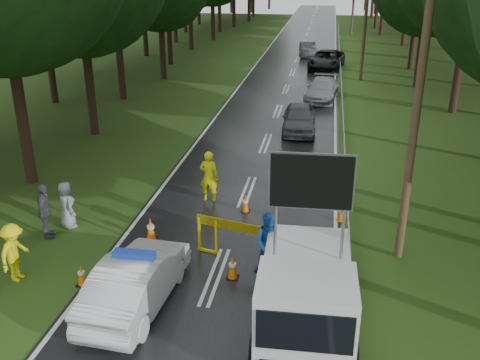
% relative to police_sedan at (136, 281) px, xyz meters
% --- Properties ---
extents(ground, '(160.00, 160.00, 0.00)m').
position_rel_police_sedan_xyz_m(ground, '(1.68, 1.64, -0.71)').
color(ground, '#264213').
rests_on(ground, ground).
extents(road, '(7.00, 140.00, 0.02)m').
position_rel_police_sedan_xyz_m(road, '(1.68, 31.64, -0.70)').
color(road, black).
rests_on(road, ground).
extents(guardrail, '(0.12, 60.06, 0.70)m').
position_rel_police_sedan_xyz_m(guardrail, '(5.38, 31.30, -0.16)').
color(guardrail, gray).
rests_on(guardrail, ground).
extents(utility_pole_near, '(1.40, 0.24, 10.00)m').
position_rel_police_sedan_xyz_m(utility_pole_near, '(6.88, 3.64, 4.35)').
color(utility_pole_near, '#4F3525').
rests_on(utility_pole_near, ground).
extents(utility_pole_mid, '(1.40, 0.24, 10.00)m').
position_rel_police_sedan_xyz_m(utility_pole_mid, '(6.88, 29.64, 4.35)').
color(utility_pole_mid, '#4F3525').
rests_on(utility_pole_mid, ground).
extents(police_sedan, '(1.78, 4.39, 1.56)m').
position_rel_police_sedan_xyz_m(police_sedan, '(0.00, 0.00, 0.00)').
color(police_sedan, silver).
rests_on(police_sedan, ground).
extents(work_truck, '(2.39, 5.09, 4.00)m').
position_rel_police_sedan_xyz_m(work_truck, '(4.27, -0.30, 0.37)').
color(work_truck, gray).
rests_on(work_truck, ground).
extents(barrier, '(2.89, 0.79, 1.23)m').
position_rel_police_sedan_xyz_m(barrier, '(2.31, 2.64, 0.21)').
color(barrier, yellow).
rests_on(barrier, ground).
extents(officer, '(0.74, 0.52, 1.93)m').
position_rel_police_sedan_xyz_m(officer, '(0.43, 6.64, 0.25)').
color(officer, '#FCFB0D').
rests_on(officer, ground).
extents(civilian, '(0.94, 0.76, 1.84)m').
position_rel_police_sedan_xyz_m(civilian, '(3.16, 2.14, 0.21)').
color(civilian, '#1A51AD').
rests_on(civilian, ground).
extents(bystander_left, '(0.69, 1.13, 1.70)m').
position_rel_police_sedan_xyz_m(bystander_left, '(-3.69, 0.61, 0.14)').
color(bystander_left, yellow).
rests_on(bystander_left, ground).
extents(bystander_mid, '(0.77, 1.16, 1.83)m').
position_rel_police_sedan_xyz_m(bystander_mid, '(-4.09, 3.04, 0.20)').
color(bystander_mid, '#43464B').
rests_on(bystander_mid, ground).
extents(bystander_right, '(0.92, 0.90, 1.59)m').
position_rel_police_sedan_xyz_m(bystander_right, '(-3.75, 3.83, 0.08)').
color(bystander_right, '#85929F').
rests_on(bystander_right, ground).
extents(queue_car_first, '(1.85, 4.24, 1.42)m').
position_rel_police_sedan_xyz_m(queue_car_first, '(3.14, 15.88, -0.00)').
color(queue_car_first, '#383A3F').
rests_on(queue_car_first, ground).
extents(queue_car_second, '(2.31, 4.73, 1.32)m').
position_rel_police_sedan_xyz_m(queue_car_second, '(4.15, 22.97, -0.05)').
color(queue_car_second, gray).
rests_on(queue_car_second, ground).
extents(queue_car_third, '(3.18, 5.67, 1.50)m').
position_rel_police_sedan_xyz_m(queue_car_third, '(4.28, 33.71, 0.04)').
color(queue_car_third, black).
rests_on(queue_car_third, ground).
extents(queue_car_fourth, '(1.84, 4.03, 1.28)m').
position_rel_police_sedan_xyz_m(queue_car_fourth, '(2.48, 39.71, -0.07)').
color(queue_car_fourth, '#45484D').
rests_on(queue_car_fourth, ground).
extents(cone_near_left, '(0.30, 0.30, 0.64)m').
position_rel_police_sedan_xyz_m(cone_near_left, '(-1.82, 0.64, -0.40)').
color(cone_near_left, black).
rests_on(cone_near_left, ground).
extents(cone_center, '(0.34, 0.34, 0.71)m').
position_rel_police_sedan_xyz_m(cone_center, '(2.18, 1.64, -0.37)').
color(cone_center, black).
rests_on(cone_center, ground).
extents(cone_far, '(0.31, 0.31, 0.66)m').
position_rel_police_sedan_xyz_m(cone_far, '(1.87, 5.92, -0.39)').
color(cone_far, black).
rests_on(cone_far, ground).
extents(cone_left_mid, '(0.37, 0.37, 0.79)m').
position_rel_police_sedan_xyz_m(cone_left_mid, '(-0.75, 3.38, -0.33)').
color(cone_left_mid, black).
rests_on(cone_left_mid, ground).
extents(cone_right, '(0.32, 0.32, 0.68)m').
position_rel_police_sedan_xyz_m(cone_right, '(5.18, 5.69, -0.38)').
color(cone_right, black).
rests_on(cone_right, ground).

